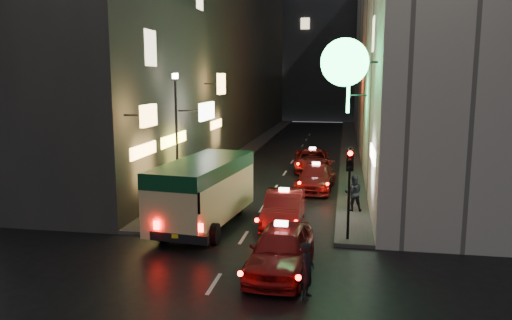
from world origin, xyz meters
The scene contains 14 objects.
building_left centered at (-8.00, 33.99, 9.00)m, with size 7.66×52.00×18.00m.
building_right centered at (8.00, 33.99, 9.00)m, with size 8.26×52.00×18.00m.
building_far centered at (0.00, 66.00, 11.00)m, with size 30.00×10.00×22.00m, color #333338.
sidewalk_left centered at (-4.25, 34.00, 0.07)m, with size 1.50×52.00×0.15m, color #42403D.
sidewalk_right centered at (4.25, 34.00, 0.07)m, with size 1.50×52.00×0.15m, color #42403D.
minibus centered at (-1.90, 9.60, 1.78)m, with size 3.05×6.79×2.82m.
taxi_near centered at (1.88, 5.28, 0.89)m, with size 2.60×5.73×1.96m.
taxi_second centered at (1.34, 10.46, 0.84)m, with size 2.22×5.30×1.85m.
taxi_third centered at (2.27, 17.54, 0.81)m, with size 2.41×5.19×1.78m.
taxi_far centered at (1.70, 23.14, 0.84)m, with size 2.55×5.40×1.84m.
pedestrian_crossing centered at (2.85, 3.54, 0.92)m, with size 0.61×0.39×1.85m, color black.
pedestrian_sidewalk centered at (4.26, 12.78, 1.09)m, with size 0.71×0.44×1.88m, color black.
traffic_light centered at (4.00, 8.47, 2.69)m, with size 0.26×0.43×3.50m.
lamp_post centered at (-4.20, 13.00, 3.72)m, with size 0.28×0.28×6.22m.
Camera 1 is at (3.77, -9.85, 6.19)m, focal length 35.00 mm.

